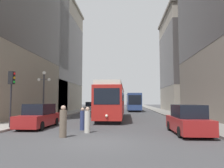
{
  "coord_description": "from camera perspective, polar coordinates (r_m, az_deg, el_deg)",
  "views": [
    {
      "loc": [
        1.5,
        -10.67,
        2.08
      ],
      "look_at": [
        -0.07,
        11.49,
        3.83
      ],
      "focal_mm": 33.7,
      "sensor_mm": 36.0,
      "label": 1
    }
  ],
  "objects": [
    {
      "name": "building_left_midblock",
      "position": [
        45.9,
        -16.63,
        7.9
      ],
      "size": [
        10.66,
        18.31,
        22.93
      ],
      "color": "#B2A893",
      "rests_on": "ground"
    },
    {
      "name": "parked_car_left_near",
      "position": [
        17.41,
        -19.16,
        -8.34
      ],
      "size": [
        1.9,
        4.94,
        1.82
      ],
      "rotation": [
        0.0,
        0.0,
        -0.0
      ],
      "color": "black",
      "rests_on": "ground"
    },
    {
      "name": "transit_bus",
      "position": [
        43.68,
        5.79,
        -4.67
      ],
      "size": [
        2.81,
        12.47,
        3.45
      ],
      "rotation": [
        0.0,
        0.0,
        0.02
      ],
      "color": "black",
      "rests_on": "ground"
    },
    {
      "name": "traffic_light_near_left",
      "position": [
        17.15,
        -25.59,
        -0.01
      ],
      "size": [
        0.47,
        0.36,
        4.08
      ],
      "color": "#232328",
      "rests_on": "sidewalk_left"
    },
    {
      "name": "sidewalk_left",
      "position": [
        51.6,
        -6.65,
        -6.71
      ],
      "size": [
        2.88,
        120.0,
        0.15
      ],
      "primitive_type": "cube",
      "color": "gray",
      "rests_on": "ground"
    },
    {
      "name": "pedestrian_crossing_far",
      "position": [
        12.44,
        -13.13,
        -10.12
      ],
      "size": [
        0.4,
        0.4,
        1.8
      ],
      "rotation": [
        0.0,
        0.0,
        4.86
      ],
      "color": "#6B5B4C",
      "rests_on": "ground"
    },
    {
      "name": "pedestrian_crossing_near",
      "position": [
        15.23,
        -8.0,
        -9.54
      ],
      "size": [
        0.35,
        0.35,
        1.58
      ],
      "rotation": [
        0.0,
        0.0,
        1.12
      ],
      "color": "navy",
      "rests_on": "ground"
    },
    {
      "name": "parked_car_right_far",
      "position": [
        14.12,
        19.87,
        -9.27
      ],
      "size": [
        1.91,
        4.67,
        1.82
      ],
      "rotation": [
        0.0,
        0.0,
        3.15
      ],
      "color": "black",
      "rests_on": "ground"
    },
    {
      "name": "parked_car_left_mid",
      "position": [
        40.13,
        -5.74,
        -6.26
      ],
      "size": [
        1.94,
        4.84,
        1.82
      ],
      "rotation": [
        0.0,
        0.0,
        -0.01
      ],
      "color": "black",
      "rests_on": "ground"
    },
    {
      "name": "lamp_post_left_near",
      "position": [
        23.15,
        -18.03,
        -0.82
      ],
      "size": [
        1.41,
        0.36,
        5.03
      ],
      "color": "#333338",
      "rests_on": "sidewalk_left"
    },
    {
      "name": "streetcar",
      "position": [
        24.39,
        0.0,
        -4.47
      ],
      "size": [
        2.66,
        13.38,
        3.89
      ],
      "rotation": [
        0.0,
        0.0,
        0.0
      ],
      "color": "black",
      "rests_on": "ground"
    },
    {
      "name": "building_right_midblock",
      "position": [
        46.75,
        23.3,
        5.9
      ],
      "size": [
        15.39,
        15.26,
        19.91
      ],
      "color": "#A89E8E",
      "rests_on": "ground"
    },
    {
      "name": "pedestrian_on_sidewalk",
      "position": [
        13.89,
        -6.7,
        -9.88
      ],
      "size": [
        0.37,
        0.37,
        1.66
      ],
      "rotation": [
        0.0,
        0.0,
        0.88
      ],
      "color": "beige",
      "rests_on": "ground"
    },
    {
      "name": "ground_plane",
      "position": [
        10.98,
        -4.04,
        -15.42
      ],
      "size": [
        200.0,
        200.0,
        0.0
      ],
      "primitive_type": "plane",
      "color": "#424244"
    },
    {
      "name": "sidewalk_right",
      "position": [
        51.13,
        11.46,
        -6.68
      ],
      "size": [
        2.88,
        120.0,
        0.15
      ],
      "primitive_type": "cube",
      "color": "gray",
      "rests_on": "ground"
    }
  ]
}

